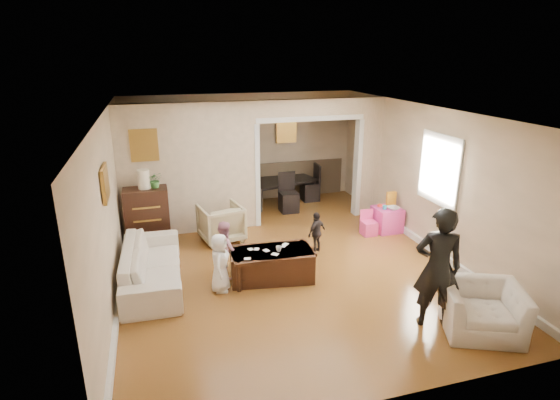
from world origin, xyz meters
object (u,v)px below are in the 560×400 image
object	(u,v)px
dresser	(147,216)
cyan_cup	(385,207)
play_table	(387,219)
armchair_front	(482,309)
sofa	(152,264)
table_lamp	(144,179)
coffee_cup	(279,249)
child_toddler	(317,232)
child_kneel_b	(225,249)
coffee_table	(272,264)
dining_table	(281,191)
adult_person	(438,268)
armchair_back	(221,223)
child_kneel_a	(220,263)

from	to	relation	value
dresser	cyan_cup	size ratio (longest dim) A/B	13.75
play_table	armchair_front	bearing A→B (deg)	-99.02
sofa	armchair_front	distance (m)	4.81
table_lamp	coffee_cup	bearing A→B (deg)	-45.81
child_toddler	child_kneel_b	bearing A→B (deg)	-17.14
cyan_cup	sofa	bearing A→B (deg)	-169.06
coffee_table	dining_table	bearing A→B (deg)	71.51
armchair_front	dresser	world-z (taller)	dresser
armchair_front	table_lamp	size ratio (longest dim) A/B	2.71
table_lamp	adult_person	xyz separation A→B (m)	(3.63, -3.83, -0.45)
dresser	play_table	bearing A→B (deg)	-8.30
dresser	child_toddler	size ratio (longest dim) A/B	1.43
child_toddler	coffee_table	bearing A→B (deg)	3.97
armchair_front	child_toddler	world-z (taller)	child_toddler
dining_table	armchair_back	bearing A→B (deg)	-148.17
cyan_cup	dining_table	world-z (taller)	dining_table
armchair_front	coffee_table	xyz separation A→B (m)	(-2.25, 2.14, -0.07)
dresser	play_table	xyz separation A→B (m)	(4.69, -0.68, -0.30)
coffee_cup	adult_person	size ratio (longest dim) A/B	0.05
coffee_cup	child_kneel_a	xyz separation A→B (m)	(-0.95, -0.10, -0.07)
cyan_cup	child_kneel_a	distance (m)	3.82
adult_person	cyan_cup	bearing A→B (deg)	-85.27
sofa	coffee_cup	world-z (taller)	sofa
child_toddler	coffee_cup	bearing A→B (deg)	8.54
armchair_back	adult_person	world-z (taller)	adult_person
sofa	dresser	distance (m)	1.63
table_lamp	coffee_table	xyz separation A→B (m)	(1.89, -2.00, -1.04)
dresser	coffee_table	distance (m)	2.76
table_lamp	cyan_cup	xyz separation A→B (m)	(4.59, -0.73, -0.75)
play_table	adult_person	xyz separation A→B (m)	(-1.06, -3.14, 0.59)
play_table	cyan_cup	distance (m)	0.31
table_lamp	child_kneel_a	world-z (taller)	table_lamp
coffee_cup	adult_person	world-z (taller)	adult_person
coffee_table	child_toddler	bearing A→B (deg)	35.54
dresser	coffee_cup	xyz separation A→B (m)	(1.99, -2.05, -0.02)
cyan_cup	dining_table	size ratio (longest dim) A/B	0.05
cyan_cup	armchair_back	bearing A→B (deg)	171.09
cyan_cup	armchair_front	bearing A→B (deg)	-97.50
armchair_back	cyan_cup	bearing A→B (deg)	160.35
child_kneel_a	coffee_table	bearing A→B (deg)	-61.56
armchair_back	coffee_table	bearing A→B (deg)	96.13
child_toddler	cyan_cup	bearing A→B (deg)	165.68
sofa	coffee_table	size ratio (longest dim) A/B	1.68
adult_person	armchair_front	bearing A→B (deg)	170.72
coffee_table	dining_table	distance (m)	3.82
dining_table	coffee_table	bearing A→B (deg)	-123.36
play_table	child_kneel_a	xyz separation A→B (m)	(-3.65, -1.46, 0.22)
cyan_cup	coffee_cup	bearing A→B (deg)	-153.22
sofa	adult_person	distance (m)	4.24
coffee_table	child_kneel_a	bearing A→B (deg)	-169.99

